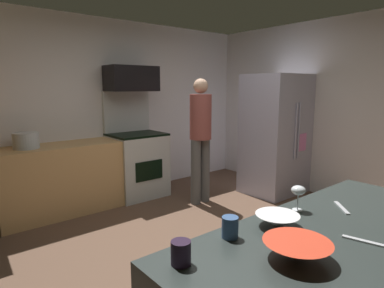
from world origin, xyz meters
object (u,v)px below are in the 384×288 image
Objects in this scene: refrigerator at (275,134)px; mixing_bowl_large at (277,220)px; microwave at (132,79)px; wine_glass_mid at (298,191)px; stock_pot at (26,141)px; mug_coffee at (181,253)px; mixing_bowl_prep at (297,250)px; person_cook at (200,134)px; mug_tea at (230,227)px; oven_range at (137,162)px.

mixing_bowl_large is at bearing -143.44° from refrigerator.
microwave is 3.44m from wine_glass_mid.
microwave is 1.67m from stock_pot.
mug_coffee is at bearing -177.83° from wine_glass_mid.
mug_coffee is at bearing -149.13° from refrigerator.
wine_glass_mid is at bearing -102.84° from microwave.
refrigerator is 3.95m from mug_coffee.
refrigerator is 3.77m from mixing_bowl_prep.
mixing_bowl_large is 2.27× the size of mug_coffee.
mixing_bowl_large is 0.79× the size of mixing_bowl_prep.
person_cook is at bearing 57.16° from mixing_bowl_large.
wine_glass_mid is at bearing -141.29° from refrigerator.
person_cook is 17.04× the size of mug_coffee.
mug_tea reaches higher than mixing_bowl_large.
mug_coffee is 0.97× the size of mug_tea.
mixing_bowl_large is 1.51× the size of wine_glass_mid.
refrigerator is 17.18× the size of mug_tea.
stock_pot is (-1.49, -0.08, -0.75)m from microwave.
oven_range is 1.57m from stock_pot.
person_cook reaches higher than mixing_bowl_prep.
stock_pot is (-0.18, 3.19, 0.04)m from mug_tea.
mug_coffee is (-1.65, -3.31, -0.80)m from microwave.
mug_tea is (-0.29, 0.07, 0.02)m from mixing_bowl_large.
person_cook is at bearing 61.54° from wine_glass_mid.
refrigerator is (1.74, -1.29, -0.84)m from microwave.
person_cook is at bearing -22.88° from stock_pot.
mug_tea is at bearing 7.13° from mug_coffee.
microwave reaches higher than person_cook.
microwave is 2.52× the size of stock_pot.
stock_pot is (-1.49, 0.00, 0.48)m from oven_range.
microwave is 7.01× the size of mug_tea.
stock_pot is (0.16, 3.23, 0.05)m from mug_coffee.
person_cook reaches higher than wine_glass_mid.
mug_coffee reaches higher than mixing_bowl_large.
oven_range is 1.23m from microwave.
wine_glass_mid is at bearing -118.46° from person_cook.
wine_glass_mid is 0.91m from mug_coffee.
oven_range is at bearing -90.00° from microwave.
mixing_bowl_prep is at bearing -85.98° from stock_pot.
microwave reaches higher than refrigerator.
refrigerator is 1.04× the size of person_cook.
mug_tea reaches higher than mug_coffee.
mug_coffee is at bearing -132.43° from person_cook.
mug_tea reaches higher than mixing_bowl_prep.
person_cook is at bearing -58.22° from oven_range.
stock_pot is (-0.75, 3.20, -0.02)m from wine_glass_mid.
wine_glass_mid is (-0.75, -3.28, -0.73)m from microwave.
mug_tea is (-1.84, -2.34, -0.03)m from person_cook.
microwave is 1.32m from person_cook.
wine_glass_mid is 0.57m from mug_tea.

